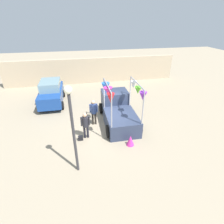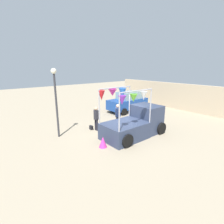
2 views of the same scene
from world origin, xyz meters
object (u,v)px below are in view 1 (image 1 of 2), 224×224
object	(u,v)px
vendor_truck	(118,109)
parked_car	(51,93)
folded_kite_bundle_magenta	(130,140)
street_lamp	(72,121)
person_vendor	(94,110)
handbag	(81,138)
person_customer	(85,123)

from	to	relation	value
vendor_truck	parked_car	distance (m)	6.00
vendor_truck	folded_kite_bundle_magenta	xyz separation A→B (m)	(0.11, -2.72, -0.56)
folded_kite_bundle_magenta	street_lamp	bearing A→B (deg)	-156.64
parked_car	person_vendor	size ratio (longest dim) A/B	2.29
person_vendor	handbag	size ratio (longest dim) A/B	6.23
person_vendor	folded_kite_bundle_magenta	bearing A→B (deg)	-56.00
parked_car	person_vendor	world-z (taller)	parked_car
folded_kite_bundle_magenta	handbag	bearing A→B (deg)	160.09
person_vendor	street_lamp	distance (m)	4.34
street_lamp	folded_kite_bundle_magenta	world-z (taller)	street_lamp
parked_car	vendor_truck	bearing A→B (deg)	-39.13
vendor_truck	street_lamp	size ratio (longest dim) A/B	0.97
person_customer	folded_kite_bundle_magenta	size ratio (longest dim) A/B	2.74
person_customer	street_lamp	xyz separation A→B (m)	(-0.57, -2.44, 1.70)
handbag	vendor_truck	bearing A→B (deg)	33.81
vendor_truck	parked_car	xyz separation A→B (m)	(-4.65, 3.79, 0.08)
vendor_truck	street_lamp	bearing A→B (deg)	-125.23
person_customer	person_vendor	distance (m)	1.53
parked_car	street_lamp	size ratio (longest dim) A/B	0.96
vendor_truck	person_customer	distance (m)	2.72
person_customer	handbag	bearing A→B (deg)	-150.26
person_customer	person_vendor	world-z (taller)	person_vendor
vendor_truck	parked_car	size ratio (longest dim) A/B	1.01
street_lamp	folded_kite_bundle_magenta	size ratio (longest dim) A/B	6.94
person_customer	handbag	distance (m)	0.94
person_vendor	vendor_truck	bearing A→B (deg)	5.08
street_lamp	folded_kite_bundle_magenta	bearing A→B (deg)	23.36
parked_car	street_lamp	xyz separation A→B (m)	(1.84, -7.77, 1.75)
person_vendor	handbag	bearing A→B (deg)	-121.38
handbag	folded_kite_bundle_magenta	xyz separation A→B (m)	(2.71, -0.98, 0.16)
parked_car	folded_kite_bundle_magenta	bearing A→B (deg)	-53.77
parked_car	street_lamp	world-z (taller)	street_lamp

